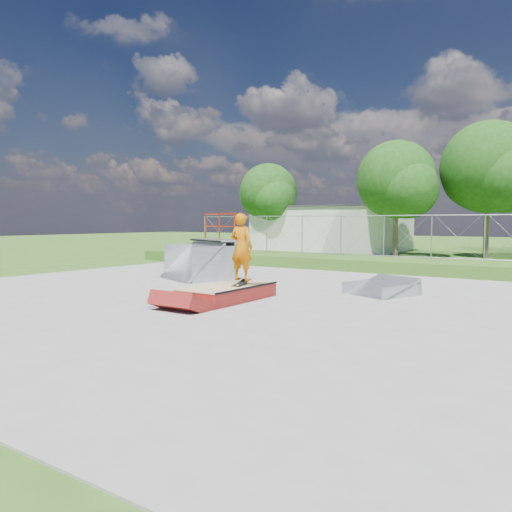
{
  "coord_description": "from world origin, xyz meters",
  "views": [
    {
      "loc": [
        7.45,
        -10.36,
        2.04
      ],
      "look_at": [
        -0.08,
        0.78,
        1.1
      ],
      "focal_mm": 35.0,
      "sensor_mm": 36.0,
      "label": 1
    }
  ],
  "objects_px": {
    "quarter_pipe": "(196,246)",
    "skater": "(241,250)",
    "grind_box": "(228,293)",
    "flat_bank_ramp": "(381,287)"
  },
  "relations": [
    {
      "from": "quarter_pipe",
      "to": "skater",
      "type": "distance_m",
      "value": 4.87
    },
    {
      "from": "grind_box",
      "to": "flat_bank_ramp",
      "type": "height_order",
      "value": "flat_bank_ramp"
    },
    {
      "from": "flat_bank_ramp",
      "to": "quarter_pipe",
      "type": "bearing_deg",
      "value": -158.12
    },
    {
      "from": "quarter_pipe",
      "to": "skater",
      "type": "height_order",
      "value": "quarter_pipe"
    },
    {
      "from": "flat_bank_ramp",
      "to": "skater",
      "type": "height_order",
      "value": "skater"
    },
    {
      "from": "flat_bank_ramp",
      "to": "skater",
      "type": "xyz_separation_m",
      "value": [
        -2.7,
        -2.78,
        1.08
      ]
    },
    {
      "from": "quarter_pipe",
      "to": "flat_bank_ramp",
      "type": "distance_m",
      "value": 6.74
    },
    {
      "from": "grind_box",
      "to": "skater",
      "type": "distance_m",
      "value": 1.17
    },
    {
      "from": "grind_box",
      "to": "flat_bank_ramp",
      "type": "bearing_deg",
      "value": 46.44
    },
    {
      "from": "flat_bank_ramp",
      "to": "skater",
      "type": "bearing_deg",
      "value": -112.06
    }
  ]
}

